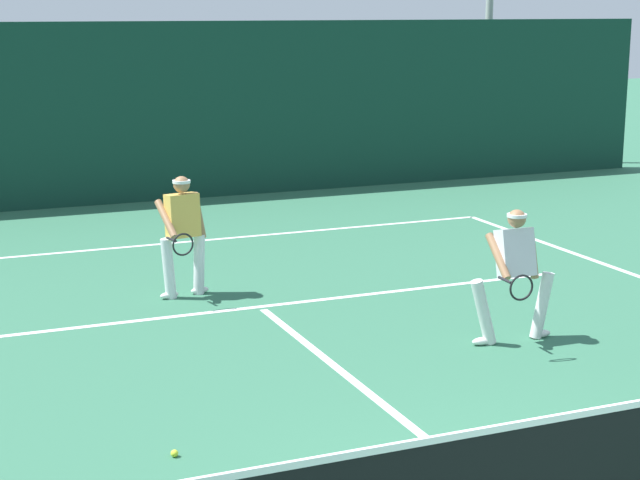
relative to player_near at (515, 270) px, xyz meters
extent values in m
cube|color=white|center=(-2.22, 6.47, -0.84)|extent=(11.04, 0.10, 0.01)
cube|color=white|center=(-2.22, 2.44, -0.84)|extent=(9.00, 0.10, 0.01)
cube|color=white|center=(-2.22, -0.90, -0.84)|extent=(0.10, 6.40, 0.01)
cube|color=white|center=(-2.22, -4.10, 0.14)|extent=(11.91, 0.03, 0.05)
cylinder|color=silver|center=(0.39, 0.00, -0.46)|extent=(0.28, 0.15, 0.79)
cylinder|color=silver|center=(-0.38, 0.02, -0.46)|extent=(0.35, 0.15, 0.79)
ellipsoid|color=white|center=(0.39, 0.00, -0.80)|extent=(0.26, 0.12, 0.09)
ellipsoid|color=white|center=(-0.38, 0.02, -0.80)|extent=(0.26, 0.12, 0.09)
cube|color=silver|center=(0.01, 0.01, 0.20)|extent=(0.41, 0.34, 0.58)
cylinder|color=#9E704C|center=(0.23, 0.01, 0.18)|extent=(0.19, 0.10, 0.60)
cylinder|color=#9E704C|center=(-0.22, 0.02, 0.18)|extent=(0.11, 0.50, 0.48)
sphere|color=#9E704C|center=(0.01, 0.01, 0.60)|extent=(0.21, 0.21, 0.21)
cylinder|color=white|center=(0.01, 0.01, 0.63)|extent=(0.23, 0.23, 0.04)
cylinder|color=black|center=(-0.27, -0.23, -0.03)|extent=(0.04, 0.26, 0.03)
torus|color=black|center=(-0.28, -0.57, -0.03)|extent=(0.29, 0.03, 0.29)
cylinder|color=silver|center=(-2.76, 3.36, -0.44)|extent=(0.21, 0.18, 0.82)
cylinder|color=silver|center=(-3.20, 3.28, -0.44)|extent=(0.22, 0.18, 0.82)
ellipsoid|color=white|center=(-2.76, 3.36, -0.80)|extent=(0.28, 0.16, 0.09)
ellipsoid|color=white|center=(-3.20, 3.28, -0.80)|extent=(0.28, 0.16, 0.09)
cube|color=#E5B24C|center=(-2.98, 3.32, 0.25)|extent=(0.46, 0.33, 0.58)
cylinder|color=#9E704C|center=(-2.75, 3.36, 0.22)|extent=(0.22, 0.13, 0.63)
cylinder|color=#9E704C|center=(-3.21, 3.27, 0.22)|extent=(0.20, 0.55, 0.46)
sphere|color=#9E704C|center=(-2.98, 3.32, 0.66)|extent=(0.22, 0.22, 0.22)
cylinder|color=white|center=(-2.98, 3.32, 0.70)|extent=(0.27, 0.27, 0.04)
cylinder|color=black|center=(-3.21, 3.02, 0.01)|extent=(0.08, 0.26, 0.03)
torus|color=black|center=(-3.15, 2.68, 0.01)|extent=(0.29, 0.08, 0.29)
sphere|color=#D1E033|center=(-4.40, -1.58, -0.81)|extent=(0.07, 0.07, 0.07)
cube|color=#11362A|center=(-2.22, 10.33, 0.90)|extent=(23.85, 0.12, 3.50)
camera|label=1|loc=(-6.39, -9.66, 2.92)|focal=58.11mm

